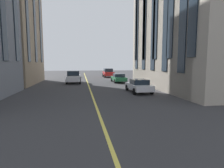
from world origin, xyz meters
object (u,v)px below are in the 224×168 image
Objects in this scene: car_white_near at (74,77)px; car_green_oncoming at (119,78)px; car_red_parked_a at (108,73)px; car_white_parked_b at (139,86)px; car_green_mid at (72,74)px.

car_green_oncoming is at bearing -90.33° from car_white_near.
car_red_parked_a reaches higher than car_white_parked_b.
car_white_parked_b is (-22.45, -7.75, 0.00)m from car_green_mid.
car_white_parked_b is (-21.37, -0.00, -0.27)m from car_red_parked_a.
car_white_parked_b is at bearing -180.00° from car_red_parked_a.
car_red_parked_a is at bearing -97.96° from car_green_mid.
car_red_parked_a reaches higher than car_green_mid.
car_green_mid is at bearing 3.50° from car_white_near.
car_red_parked_a is (11.11, -7.01, 0.00)m from car_white_near.
car_green_oncoming is 1.00× the size of car_white_parked_b.
car_green_oncoming and car_white_parked_b have the same top height.
car_green_oncoming is (-0.04, -7.01, -0.27)m from car_white_near.
car_green_mid is 23.76m from car_white_parked_b.
car_white_parked_b is at bearing -145.66° from car_white_near.
car_green_mid and car_white_parked_b have the same top height.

